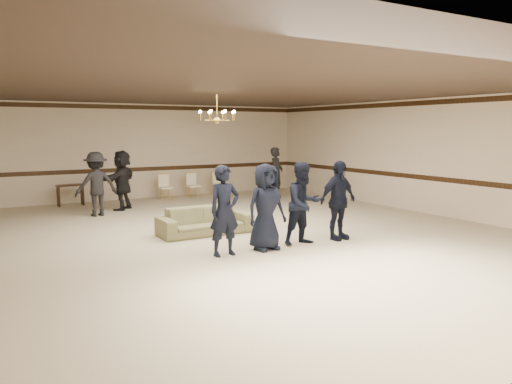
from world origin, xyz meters
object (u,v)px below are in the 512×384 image
(boy_d, at_px, (338,200))
(chandelier, at_px, (217,106))
(settee, at_px, (205,221))
(banquet_chair_right, at_px, (219,184))
(banquet_chair_mid, at_px, (193,186))
(boy_a, at_px, (225,211))
(banquet_chair_left, at_px, (166,187))
(boy_b, at_px, (266,207))
(adult_right, at_px, (276,173))
(adult_mid, at_px, (122,180))
(adult_left, at_px, (96,184))
(boy_c, at_px, (304,204))
(console_table, at_px, (71,195))

(boy_d, bearing_deg, chandelier, 117.41)
(settee, height_order, banquet_chair_right, banquet_chair_right)
(banquet_chair_mid, height_order, banquet_chair_right, same)
(boy_a, relative_size, banquet_chair_left, 2.03)
(boy_b, xyz_separation_m, adult_right, (4.03, 5.91, 0.03))
(adult_mid, relative_size, banquet_chair_right, 2.09)
(boy_d, bearing_deg, adult_left, 116.70)
(boy_c, bearing_deg, boy_d, -1.42)
(boy_c, relative_size, boy_d, 1.00)
(adult_left, xyz_separation_m, adult_mid, (0.90, 0.70, 0.00))
(boy_a, relative_size, adult_left, 0.97)
(chandelier, relative_size, adult_left, 0.54)
(chandelier, distance_m, adult_left, 4.32)
(adult_left, distance_m, banquet_chair_right, 5.15)
(banquet_chair_right, bearing_deg, boy_d, -99.11)
(adult_right, bearing_deg, boy_c, -157.68)
(adult_left, xyz_separation_m, banquet_chair_right, (4.71, 2.03, -0.46))
(boy_b, distance_m, banquet_chair_mid, 7.85)
(boy_c, xyz_separation_m, banquet_chair_left, (-0.16, 7.64, -0.43))
(boy_a, height_order, boy_d, same)
(boy_a, xyz_separation_m, adult_mid, (-0.17, 6.31, 0.03))
(boy_a, xyz_separation_m, banquet_chair_right, (3.64, 7.64, -0.43))
(boy_d, distance_m, banquet_chair_left, 7.73)
(adult_left, bearing_deg, adult_mid, -146.46)
(boy_a, xyz_separation_m, boy_c, (1.80, 0.00, 0.00))
(banquet_chair_right, height_order, console_table, banquet_chair_right)
(boy_d, height_order, banquet_chair_mid, boy_d)
(boy_b, distance_m, banquet_chair_right, 8.13)
(adult_right, xyz_separation_m, console_table, (-6.29, 1.93, -0.54))
(adult_right, xyz_separation_m, banquet_chair_right, (-1.29, 1.73, -0.46))
(adult_left, relative_size, banquet_chair_mid, 2.09)
(adult_mid, relative_size, banquet_chair_left, 2.09)
(chandelier, bearing_deg, boy_a, -113.23)
(adult_mid, distance_m, banquet_chair_mid, 3.14)
(adult_mid, relative_size, banquet_chair_mid, 2.09)
(chandelier, relative_size, adult_mid, 0.54)
(boy_b, relative_size, banquet_chair_left, 2.03)
(boy_c, relative_size, adult_mid, 0.97)
(settee, distance_m, banquet_chair_right, 6.53)
(boy_b, height_order, banquet_chair_mid, boy_b)
(boy_d, relative_size, banquet_chair_left, 2.03)
(boy_b, bearing_deg, boy_a, 176.89)
(chandelier, distance_m, adult_right, 5.61)
(chandelier, distance_m, banquet_chair_left, 5.81)
(adult_left, bearing_deg, boy_c, 112.72)
(settee, height_order, adult_mid, adult_mid)
(adult_mid, relative_size, adult_right, 1.00)
(chandelier, relative_size, boy_d, 0.55)
(boy_d, height_order, console_table, boy_d)
(boy_a, bearing_deg, settee, 72.78)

